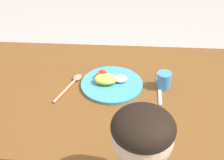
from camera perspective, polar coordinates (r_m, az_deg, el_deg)
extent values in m
cube|color=brown|center=(1.41, -3.85, -2.52)|extent=(1.46, 0.82, 0.04)
cube|color=brown|center=(1.92, 16.86, -5.68)|extent=(0.06, 0.06, 0.65)
cylinder|color=teal|center=(1.42, -0.04, -0.77)|extent=(0.28, 0.28, 0.01)
ellipsoid|color=#F5E44A|center=(1.40, -1.15, 0.14)|extent=(0.10, 0.07, 0.04)
ellipsoid|color=red|center=(1.47, -1.71, 1.44)|extent=(0.04, 0.03, 0.02)
ellipsoid|color=red|center=(1.44, -2.48, 0.88)|extent=(0.04, 0.05, 0.02)
ellipsoid|color=red|center=(1.42, -2.51, 0.10)|extent=(0.03, 0.03, 0.02)
ellipsoid|color=white|center=(1.42, 1.53, 0.25)|extent=(0.06, 0.05, 0.03)
cube|color=silver|center=(1.38, 8.70, -2.54)|extent=(0.02, 0.15, 0.01)
cube|color=silver|center=(1.46, 8.56, -0.18)|extent=(0.03, 0.05, 0.01)
cylinder|color=silver|center=(1.50, 8.83, 0.82)|extent=(0.00, 0.04, 0.00)
cylinder|color=silver|center=(1.50, 8.51, 0.84)|extent=(0.00, 0.04, 0.00)
cylinder|color=silver|center=(1.50, 8.19, 0.86)|extent=(0.00, 0.04, 0.00)
cylinder|color=tan|center=(1.39, -8.66, -2.02)|extent=(0.07, 0.16, 0.01)
ellipsoid|color=tan|center=(1.46, -6.33, 0.47)|extent=(0.05, 0.06, 0.02)
cylinder|color=#478BD2|center=(1.41, 9.42, -0.03)|extent=(0.06, 0.06, 0.08)
sphere|color=#D8A884|center=(0.90, 5.57, -10.35)|extent=(0.18, 0.18, 0.18)
ellipsoid|color=black|center=(0.87, 5.72, -8.52)|extent=(0.18, 0.18, 0.10)
cylinder|color=#D8A884|center=(1.10, 4.95, -12.69)|extent=(0.05, 0.22, 0.05)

